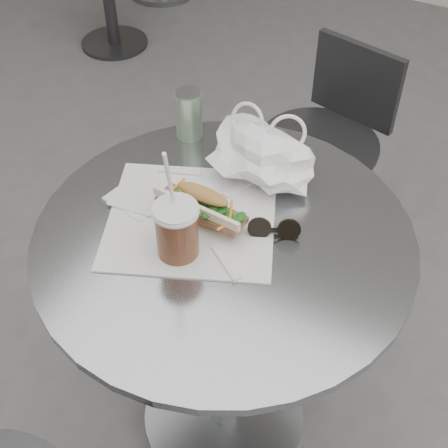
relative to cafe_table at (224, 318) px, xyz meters
The scene contains 9 objects.
cafe_table is the anchor object (origin of this frame).
chair_far 0.79m from the cafe_table, 94.14° to the left, with size 0.37×0.40×0.70m.
sandwich_paper 0.29m from the cafe_table, behind, with size 0.33×0.32×0.00m, color white.
banh_mi 0.32m from the cafe_table, 166.69° to the left, with size 0.24×0.11×0.08m.
iced_coffee 0.35m from the cafe_table, 122.98° to the right, with size 0.09×0.09×0.25m.
sunglasses 0.31m from the cafe_table, 26.06° to the left, with size 0.10×0.06×0.05m.
plastic_bag 0.38m from the cafe_table, 94.47° to the left, with size 0.22×0.17×0.11m, color white, non-canonical shape.
napkin_stack 0.35m from the cafe_table, behind, with size 0.13×0.13×0.01m.
drink_can 0.47m from the cafe_table, 132.22° to the left, with size 0.06×0.06×0.12m.
Camera 1 is at (0.41, -0.55, 1.62)m, focal length 50.00 mm.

